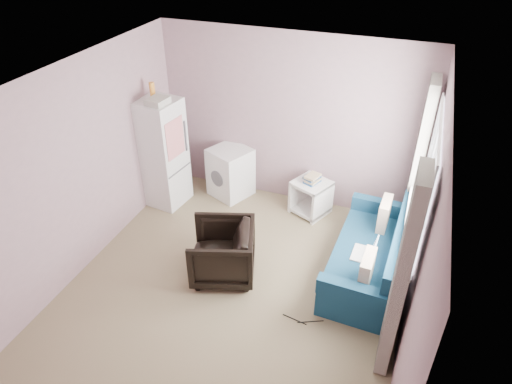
{
  "coord_description": "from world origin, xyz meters",
  "views": [
    {
      "loc": [
        1.6,
        -3.59,
        3.94
      ],
      "look_at": [
        0.05,
        0.6,
        1.0
      ],
      "focal_mm": 32.0,
      "sensor_mm": 36.0,
      "label": 1
    }
  ],
  "objects_px": {
    "fridge": "(162,153)",
    "sofa": "(373,258)",
    "washing_machine": "(230,171)",
    "side_table": "(311,195)",
    "armchair": "(222,250)"
  },
  "relations": [
    {
      "from": "fridge",
      "to": "washing_machine",
      "type": "xyz_separation_m",
      "value": [
        0.83,
        0.5,
        -0.42
      ]
    },
    {
      "from": "armchair",
      "to": "sofa",
      "type": "height_order",
      "value": "sofa"
    },
    {
      "from": "armchair",
      "to": "washing_machine",
      "type": "relative_size",
      "value": 0.99
    },
    {
      "from": "fridge",
      "to": "side_table",
      "type": "relative_size",
      "value": 2.88
    },
    {
      "from": "washing_machine",
      "to": "sofa",
      "type": "bearing_deg",
      "value": -1.55
    },
    {
      "from": "armchair",
      "to": "sofa",
      "type": "relative_size",
      "value": 0.41
    },
    {
      "from": "fridge",
      "to": "sofa",
      "type": "xyz_separation_m",
      "value": [
        3.15,
        -0.61,
        -0.53
      ]
    },
    {
      "from": "fridge",
      "to": "sofa",
      "type": "relative_size",
      "value": 1.0
    },
    {
      "from": "washing_machine",
      "to": "sofa",
      "type": "height_order",
      "value": "sofa"
    },
    {
      "from": "side_table",
      "to": "fridge",
      "type": "bearing_deg",
      "value": -168.1
    },
    {
      "from": "washing_machine",
      "to": "sofa",
      "type": "distance_m",
      "value": 2.58
    },
    {
      "from": "sofa",
      "to": "fridge",
      "type": "bearing_deg",
      "value": 171.6
    },
    {
      "from": "fridge",
      "to": "side_table",
      "type": "distance_m",
      "value": 2.22
    },
    {
      "from": "armchair",
      "to": "fridge",
      "type": "distance_m",
      "value": 1.92
    },
    {
      "from": "armchair",
      "to": "sofa",
      "type": "bearing_deg",
      "value": 90.29
    }
  ]
}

